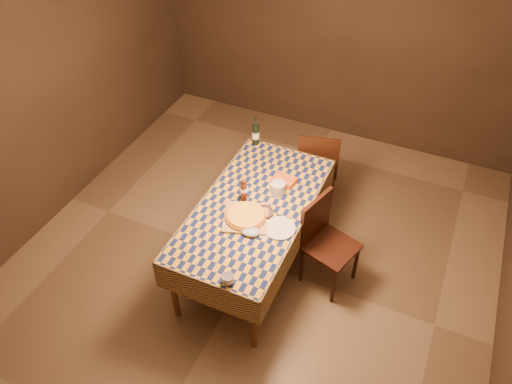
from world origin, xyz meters
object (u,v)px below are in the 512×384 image
bowl (264,213)px  chair_right (324,238)px  pizza (246,216)px  wine_bottle (256,134)px  dining_table (254,212)px  chair_far (318,163)px  white_plate (279,228)px  cutting_board (246,218)px

bowl → chair_right: (0.52, 0.19, -0.27)m
pizza → wine_bottle: (-0.37, 1.03, 0.07)m
bowl → dining_table: bearing=154.1°
bowl → chair_far: chair_far is taller
wine_bottle → white_plate: bearing=-56.5°
wine_bottle → white_plate: size_ratio=1.08×
dining_table → wine_bottle: size_ratio=6.14×
bowl → chair_far: 1.22m
bowl → pizza: bearing=-138.8°
wine_bottle → chair_right: 1.30m
cutting_board → white_plate: size_ratio=1.35×
wine_bottle → dining_table: bearing=-66.9°
bowl → chair_right: 0.61m
bowl → chair_right: chair_right is taller
dining_table → pizza: pizza is taller
dining_table → cutting_board: (0.00, -0.17, 0.09)m
dining_table → cutting_board: cutting_board is taller
wine_bottle → chair_right: bearing=-36.1°
wine_bottle → chair_far: bearing=22.8°
pizza → wine_bottle: size_ratio=1.53×
cutting_board → pizza: size_ratio=0.81×
dining_table → wine_bottle: 0.96m
pizza → white_plate: 0.31m
dining_table → pizza: 0.21m
dining_table → chair_far: 1.16m
wine_bottle → white_plate: wine_bottle is taller
wine_bottle → chair_far: 0.75m
dining_table → wine_bottle: bearing=113.1°
white_plate → chair_far: 1.31m
bowl → wine_bottle: (-0.50, 0.92, 0.09)m
bowl → wine_bottle: bearing=118.2°
bowl → white_plate: bearing=-29.1°
dining_table → bowl: bowl is taller
dining_table → chair_right: 0.68m
pizza → dining_table: bearing=90.6°
bowl → wine_bottle: size_ratio=0.53×
white_plate → chair_right: chair_right is taller
pizza → chair_right: (0.64, 0.30, -0.29)m
dining_table → bowl: bearing=-25.9°
cutting_board → bowl: size_ratio=2.36×
dining_table → chair_far: bearing=77.9°
chair_right → white_plate: bearing=-139.0°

